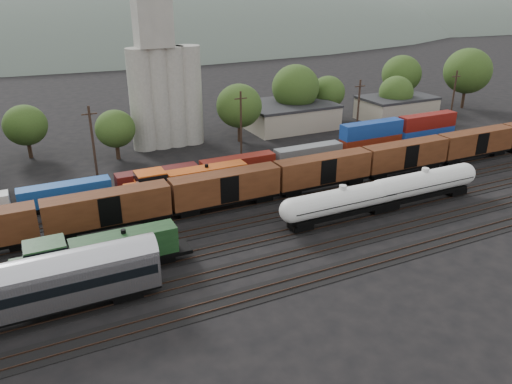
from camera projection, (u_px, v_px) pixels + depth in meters
name	position (u px, v px, depth m)	size (l,w,h in m)	color
ground	(227.00, 226.00, 62.70)	(600.00, 600.00, 0.00)	black
tracks	(227.00, 226.00, 62.69)	(180.00, 33.20, 0.20)	black
green_locomotive	(94.00, 255.00, 50.78)	(18.06, 3.19, 4.78)	black
tank_car_a	(342.00, 201.00, 63.04)	(17.69, 3.17, 4.64)	silver
tank_car_b	(423.00, 184.00, 68.46)	(18.21, 3.26, 4.77)	silver
passenger_coach	(6.00, 292.00, 43.01)	(26.44, 3.26, 6.00)	silver
orange_locomotive	(185.00, 182.00, 69.15)	(19.10, 3.18, 4.77)	black
boxcar_string	(276.00, 178.00, 69.56)	(184.40, 2.90, 4.20)	black
container_wall	(153.00, 177.00, 72.19)	(160.00, 2.60, 5.80)	black
grain_silo	(164.00, 86.00, 89.52)	(13.40, 5.00, 29.00)	#99968C
industrial_sheds	(186.00, 131.00, 93.62)	(119.38, 17.26, 5.10)	#9E937F
tree_band	(198.00, 104.00, 93.41)	(166.01, 22.81, 14.20)	black
utility_poles	(172.00, 135.00, 78.54)	(122.20, 0.36, 12.00)	black
distant_hills	(95.00, 72.00, 295.90)	(860.00, 286.00, 130.00)	#59665B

